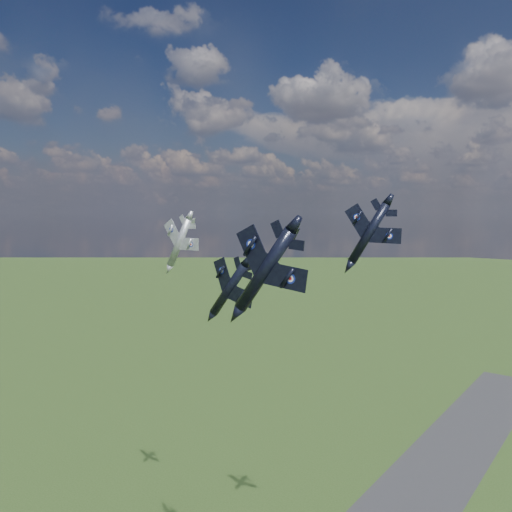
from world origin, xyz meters
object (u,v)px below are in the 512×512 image
Objects in this scene: jet_lead_navy at (229,289)px; jet_high_navy at (369,233)px; jet_right_navy at (265,270)px; jet_left_silver at (179,242)px.

jet_lead_navy is 26.91m from jet_high_navy.
jet_high_navy reaches higher than jet_lead_navy.
jet_right_navy is at bearing -30.11° from jet_lead_navy.
jet_left_silver is (-41.63, 25.48, 0.63)m from jet_right_navy.
jet_left_silver is (-40.60, -5.82, -2.79)m from jet_high_navy.
jet_right_navy is 1.07× the size of jet_left_silver.
jet_right_navy is 31.50m from jet_high_navy.
jet_high_navy is at bearing 84.54° from jet_right_navy.
jet_left_silver is at bearing 152.71° from jet_lead_navy.
jet_left_silver reaches higher than jet_lead_navy.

